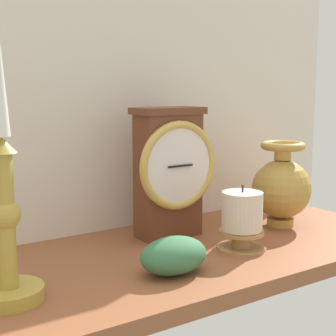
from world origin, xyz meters
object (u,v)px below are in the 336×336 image
object	(u,v)px
brass_vase_bulbous	(281,186)
pillar_candle_front	(242,220)
mantel_clock	(170,171)
candlestick_tall_left	(4,204)

from	to	relation	value
brass_vase_bulbous	pillar_candle_front	world-z (taller)	brass_vase_bulbous
brass_vase_bulbous	pillar_candle_front	xyz separation A→B (cm)	(-15.82, -6.45, -2.77)
mantel_clock	brass_vase_bulbous	bearing A→B (deg)	-15.07
candlestick_tall_left	pillar_candle_front	bearing A→B (deg)	-1.06
mantel_clock	brass_vase_bulbous	xyz separation A→B (cm)	(21.82, -5.87, -4.31)
mantel_clock	pillar_candle_front	world-z (taller)	mantel_clock
candlestick_tall_left	pillar_candle_front	world-z (taller)	candlestick_tall_left
candlestick_tall_left	brass_vase_bulbous	distance (cm)	54.80
mantel_clock	candlestick_tall_left	world-z (taller)	candlestick_tall_left
mantel_clock	candlestick_tall_left	bearing A→B (deg)	-160.31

